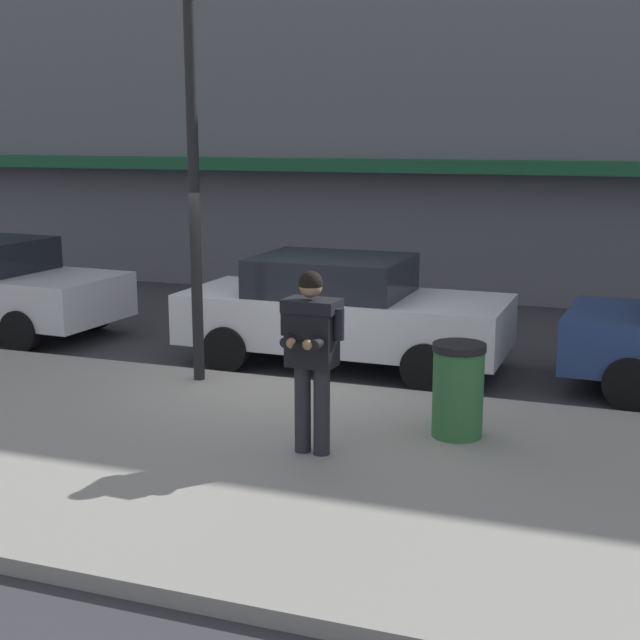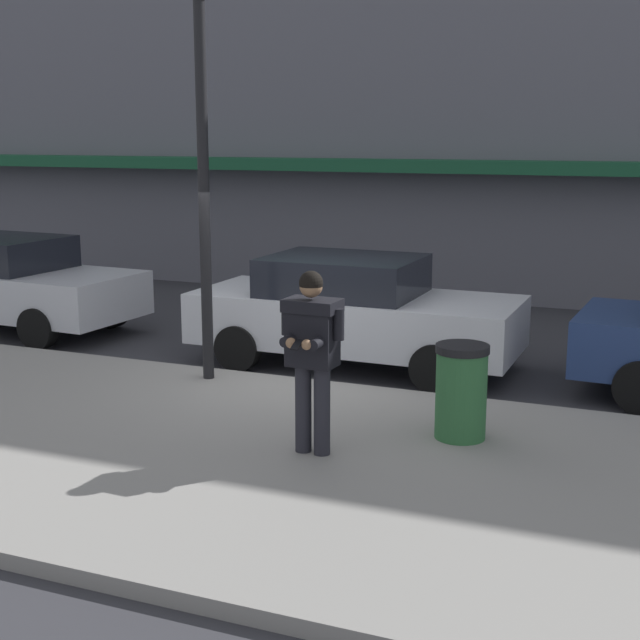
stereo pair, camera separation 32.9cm
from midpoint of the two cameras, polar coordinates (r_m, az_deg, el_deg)
ground_plane at (r=11.65m, az=-0.30°, el=-4.11°), size 80.00×80.00×0.00m
sidewalk at (r=8.77m, az=-1.44°, el=-9.10°), size 32.00×5.30×0.14m
curb_paint_line at (r=11.36m, az=4.48°, el=-4.55°), size 28.00×0.12×0.01m
storefront_facade at (r=19.25m, az=12.94°, el=18.37°), size 28.00×4.70×10.98m
parked_sedan_near at (r=15.53m, az=-18.86°, el=2.28°), size 4.60×2.14×1.54m
parked_sedan_mid at (r=12.38m, az=2.87°, el=0.60°), size 4.52×1.96×1.54m
man_texting_on_phone at (r=8.49m, az=0.59°, el=-1.45°), size 0.65×0.59×1.81m
street_lamp_post at (r=11.06m, az=-6.67°, el=11.45°), size 0.36×0.36×4.88m
trash_bin at (r=9.22m, az=10.04°, el=-4.51°), size 0.55×0.55×0.98m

